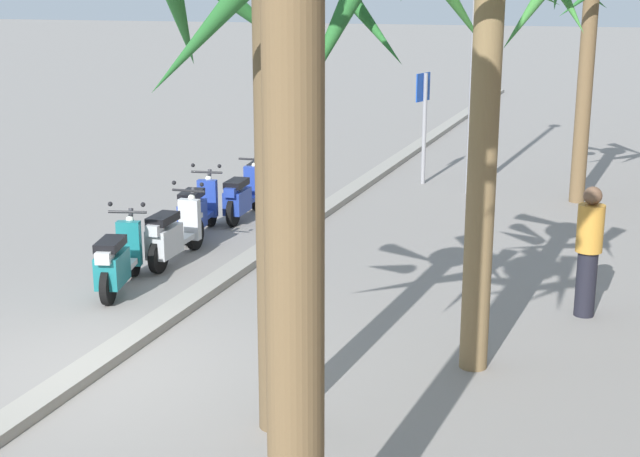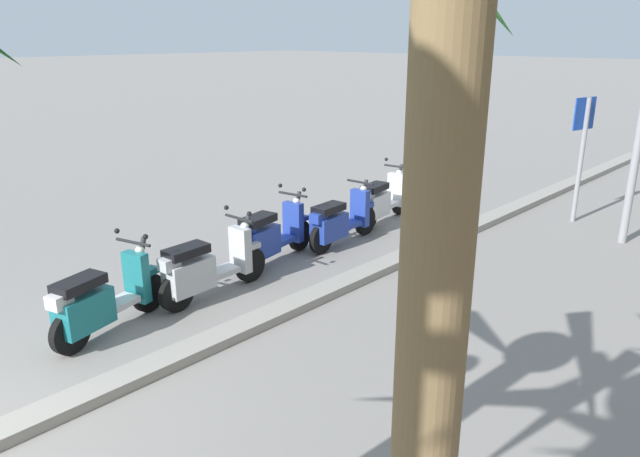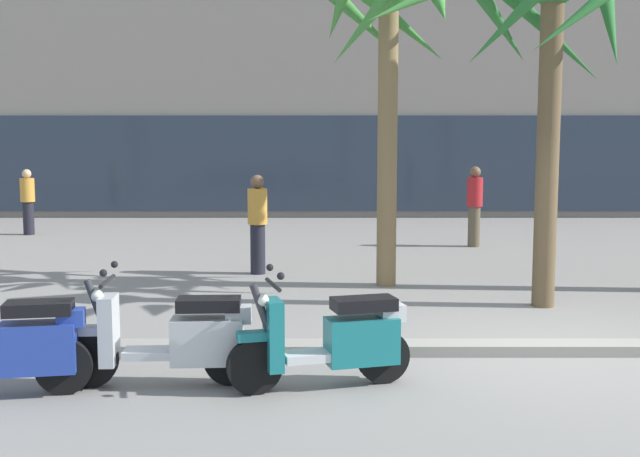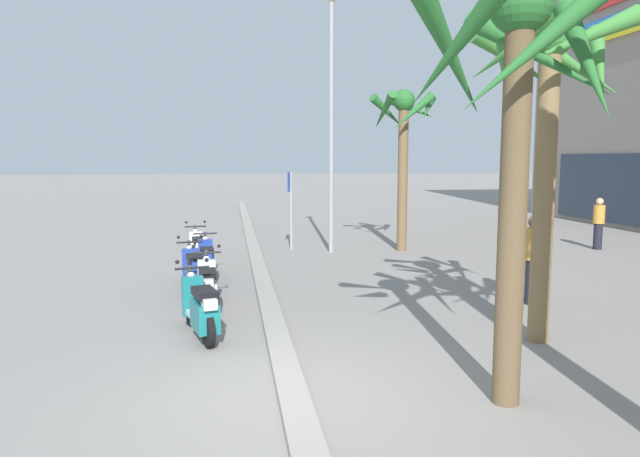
% 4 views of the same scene
% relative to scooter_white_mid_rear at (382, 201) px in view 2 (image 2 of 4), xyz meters
% --- Properties ---
extents(scooter_white_mid_rear, '(1.77, 0.61, 1.17)m').
position_rel_scooter_white_mid_rear_xyz_m(scooter_white_mid_rear, '(0.00, 0.00, 0.00)').
color(scooter_white_mid_rear, black).
rests_on(scooter_white_mid_rear, ground).
extents(scooter_blue_tail_end, '(1.81, 0.56, 1.04)m').
position_rel_scooter_white_mid_rear_xyz_m(scooter_blue_tail_end, '(1.54, 0.27, -0.01)').
color(scooter_blue_tail_end, black).
rests_on(scooter_blue_tail_end, ground).
extents(scooter_blue_second_in_line, '(1.80, 0.65, 1.17)m').
position_rel_scooter_white_mid_rear_xyz_m(scooter_blue_second_in_line, '(2.96, 0.06, 0.02)').
color(scooter_blue_second_in_line, black).
rests_on(scooter_blue_second_in_line, ground).
extents(scooter_silver_last_in_row, '(1.85, 0.56, 1.17)m').
position_rel_scooter_white_mid_rear_xyz_m(scooter_silver_last_in_row, '(4.45, 0.40, 0.01)').
color(scooter_silver_last_in_row, black).
rests_on(scooter_silver_last_in_row, ground).
extents(scooter_teal_mid_front, '(1.74, 0.75, 1.17)m').
position_rel_scooter_white_mid_rear_xyz_m(scooter_teal_mid_front, '(5.95, 0.35, 0.01)').
color(scooter_teal_mid_front, black).
rests_on(scooter_teal_mid_front, ground).
extents(crossing_sign, '(0.59, 0.18, 2.40)m').
position_rel_scooter_white_mid_rear_xyz_m(crossing_sign, '(-2.70, 2.66, 1.05)').
color(crossing_sign, '#939399').
rests_on(crossing_sign, ground).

